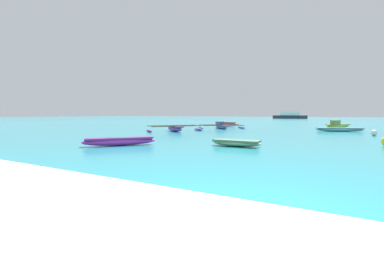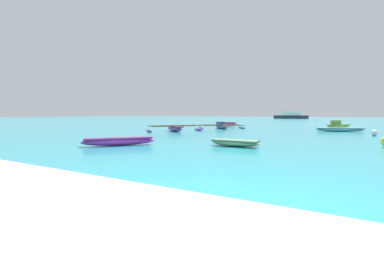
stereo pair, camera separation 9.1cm
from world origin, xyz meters
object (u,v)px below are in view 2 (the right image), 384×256
object	(u,v)px
moored_boat_5	(175,128)
mooring_buoy_1	(374,133)
moored_boat_0	(221,126)
moored_boat_4	(119,141)
moored_boat_3	(226,124)
moored_boat_2	(340,129)
moored_boat_6	(235,143)
distant_ferry	(291,116)
moored_boat_1	(338,125)

from	to	relation	value
moored_boat_5	mooring_buoy_1	size ratio (longest dim) A/B	11.56
moored_boat_0	mooring_buoy_1	distance (m)	12.14
moored_boat_0	moored_boat_4	world-z (taller)	moored_boat_0
moored_boat_0	moored_boat_3	distance (m)	6.07
moored_boat_0	moored_boat_3	world-z (taller)	moored_boat_0
moored_boat_4	mooring_buoy_1	world-z (taller)	mooring_buoy_1
moored_boat_3	moored_boat_2	bearing A→B (deg)	-6.81
moored_boat_2	moored_boat_3	size ratio (longest dim) A/B	1.22
moored_boat_5	mooring_buoy_1	world-z (taller)	moored_boat_5
moored_boat_6	distant_ferry	world-z (taller)	distant_ferry
moored_boat_1	mooring_buoy_1	bearing A→B (deg)	-129.33
moored_boat_2	moored_boat_3	distance (m)	12.77
moored_boat_0	distant_ferry	distance (m)	56.90
moored_boat_0	moored_boat_4	size ratio (longest dim) A/B	1.66
moored_boat_1	moored_boat_2	distance (m)	5.65
moored_boat_5	distant_ferry	xyz separation A→B (m)	(0.50, 62.27, 0.61)
moored_boat_5	distant_ferry	bearing A→B (deg)	126.08
moored_boat_3	moored_boat_5	bearing A→B (deg)	-74.21
moored_boat_0	moored_boat_6	size ratio (longest dim) A/B	2.09
moored_boat_3	moored_boat_0	bearing A→B (deg)	-56.41
moored_boat_5	moored_boat_6	bearing A→B (deg)	-5.67
moored_boat_2	moored_boat_6	distance (m)	13.74
moored_boat_2	moored_boat_5	distance (m)	13.35
moored_boat_4	moored_boat_6	xyz separation A→B (m)	(4.71, 2.26, -0.04)
moored_boat_5	mooring_buoy_1	xyz separation A→B (m)	(13.68, 2.51, -0.03)
moored_boat_2	moored_boat_4	world-z (taller)	moored_boat_4
moored_boat_3	moored_boat_4	xyz separation A→B (m)	(2.78, -20.29, -0.04)
moored_boat_4	moored_boat_2	bearing A→B (deg)	10.50
distant_ferry	moored_boat_2	bearing A→B (deg)	-78.58
distant_ferry	moored_boat_3	bearing A→B (deg)	-90.50
moored_boat_6	distant_ferry	size ratio (longest dim) A/B	0.23
moored_boat_6	moored_boat_2	bearing A→B (deg)	71.49
moored_boat_3	mooring_buoy_1	xyz separation A→B (m)	(13.62, -8.67, -0.05)
moored_boat_1	moored_boat_5	size ratio (longest dim) A/B	0.62
moored_boat_4	moored_boat_5	distance (m)	9.54
moored_boat_0	moored_boat_6	bearing A→B (deg)	-13.76
moored_boat_0	moored_boat_1	size ratio (longest dim) A/B	1.64
mooring_buoy_1	distant_ferry	xyz separation A→B (m)	(-13.17, 59.76, 0.65)
moored_boat_6	distant_ferry	bearing A→B (deg)	95.43
mooring_buoy_1	moored_boat_3	bearing A→B (deg)	147.51
moored_boat_2	moored_boat_4	size ratio (longest dim) A/B	1.35
moored_boat_5	mooring_buoy_1	bearing A→B (deg)	46.94
moored_boat_4	moored_boat_5	xyz separation A→B (m)	(-2.84, 9.11, 0.03)
moored_boat_5	moored_boat_4	bearing A→B (deg)	-36.15
moored_boat_5	moored_boat_6	world-z (taller)	moored_boat_5
moored_boat_2	mooring_buoy_1	world-z (taller)	mooring_buoy_1
moored_boat_1	moored_boat_3	distance (m)	11.74
moored_boat_3	moored_boat_5	size ratio (longest dim) A/B	0.68
moored_boat_5	moored_boat_6	size ratio (longest dim) A/B	2.05
moored_boat_1	distant_ferry	size ratio (longest dim) A/B	0.30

